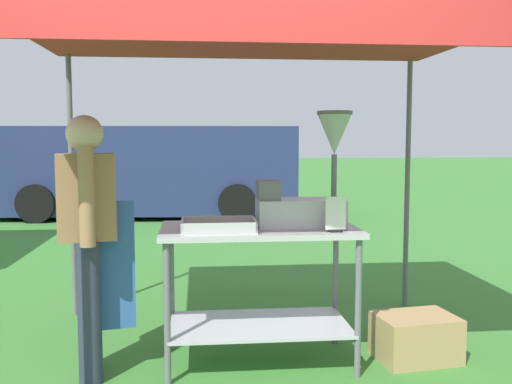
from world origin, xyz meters
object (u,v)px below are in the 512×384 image
(donut_tray, at_px, (218,228))
(donut_fryer, at_px, (308,187))
(vendor, at_px, (88,232))
(menu_sign, at_px, (336,217))
(donut_cart, at_px, (259,264))
(van_navy, at_px, (146,170))
(stall_canopy, at_px, (258,38))
(supply_crate, at_px, (416,338))

(donut_tray, bearing_deg, donut_fryer, 12.24)
(vendor, bearing_deg, menu_sign, -4.66)
(donut_fryer, xyz_separation_m, vendor, (-1.37, -0.12, -0.25))
(donut_cart, height_order, van_navy, van_navy)
(van_navy, bearing_deg, donut_cart, -79.63)
(stall_canopy, bearing_deg, donut_fryer, -18.62)
(menu_sign, bearing_deg, supply_crate, 17.58)
(donut_cart, height_order, supply_crate, donut_cart)
(donut_fryer, xyz_separation_m, van_navy, (-1.69, 7.53, -0.28))
(donut_fryer, xyz_separation_m, menu_sign, (0.13, -0.24, -0.16))
(donut_cart, distance_m, menu_sign, 0.61)
(vendor, distance_m, supply_crate, 2.23)
(menu_sign, height_order, vendor, vendor)
(donut_cart, xyz_separation_m, supply_crate, (1.04, -0.06, -0.51))
(donut_cart, relative_size, menu_sign, 5.80)
(donut_tray, bearing_deg, supply_crate, 3.31)
(donut_cart, height_order, donut_tray, donut_tray)
(donut_fryer, distance_m, menu_sign, 0.32)
(menu_sign, bearing_deg, van_navy, 103.18)
(donut_tray, distance_m, vendor, 0.78)
(menu_sign, xyz_separation_m, vendor, (-1.50, 0.12, -0.09))
(stall_canopy, bearing_deg, donut_tray, -139.33)
(stall_canopy, xyz_separation_m, donut_fryer, (0.32, -0.11, -0.96))
(menu_sign, xyz_separation_m, supply_crate, (0.60, 0.19, -0.84))
(vendor, height_order, supply_crate, vendor)
(stall_canopy, xyz_separation_m, donut_cart, (0.00, -0.10, -1.46))
(vendor, relative_size, van_navy, 0.28)
(vendor, height_order, van_navy, van_navy)
(donut_tray, bearing_deg, menu_sign, -9.04)
(menu_sign, bearing_deg, stall_canopy, 141.91)
(donut_tray, height_order, donut_fryer, donut_fryer)
(donut_cart, xyz_separation_m, donut_tray, (-0.27, -0.14, 0.27))
(stall_canopy, height_order, donut_cart, stall_canopy)
(donut_cart, height_order, menu_sign, menu_sign)
(supply_crate, relative_size, van_navy, 0.10)
(donut_cart, bearing_deg, stall_canopy, 90.00)
(stall_canopy, bearing_deg, supply_crate, -8.59)
(donut_cart, xyz_separation_m, menu_sign, (0.44, -0.25, 0.34))
(donut_tray, distance_m, van_navy, 7.74)
(supply_crate, bearing_deg, vendor, -178.15)
(donut_tray, relative_size, van_navy, 0.08)
(donut_tray, relative_size, supply_crate, 0.81)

